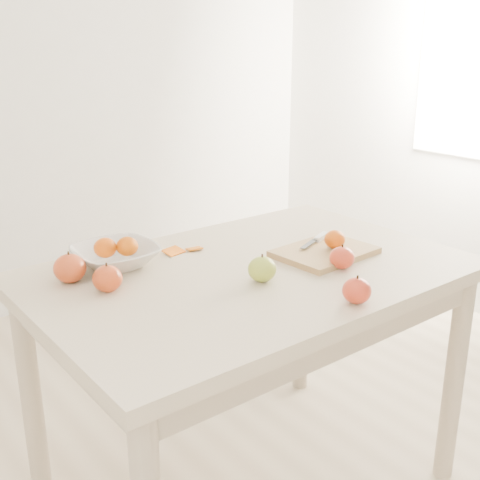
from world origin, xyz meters
TOP-DOWN VIEW (x-y plane):
  - table at (0.00, 0.00)m, footprint 1.20×0.80m
  - cutting_board at (0.24, -0.05)m, footprint 0.29×0.22m
  - board_tangerine at (0.27, -0.06)m, footprint 0.06×0.06m
  - fruit_bowl at (-0.29, 0.25)m, footprint 0.23×0.23m
  - bowl_tangerine_near at (-0.31, 0.26)m, footprint 0.06×0.06m
  - bowl_tangerine_far at (-0.26, 0.23)m, footprint 0.06×0.06m
  - orange_peel_a at (-0.10, 0.24)m, footprint 0.07×0.06m
  - orange_peel_b at (-0.04, 0.22)m, footprint 0.05×0.04m
  - paring_knife at (0.29, 0.02)m, footprint 0.17×0.07m
  - apple_green at (-0.04, -0.09)m, footprint 0.08×0.08m
  - apple_red_b at (-0.39, 0.10)m, footprint 0.08×0.08m
  - apple_red_c at (0.05, -0.34)m, footprint 0.07×0.07m
  - apple_red_e at (0.20, -0.16)m, footprint 0.07×0.07m
  - apple_red_a at (-0.44, 0.21)m, footprint 0.09×0.09m

SIDE VIEW (x-z plane):
  - table at x=0.00m, z-range 0.28..1.03m
  - orange_peel_a at x=-0.10m, z-range 0.75..0.76m
  - orange_peel_b at x=-0.04m, z-range 0.75..0.76m
  - cutting_board at x=0.24m, z-range 0.75..0.77m
  - paring_knife at x=0.29m, z-range 0.77..0.78m
  - fruit_bowl at x=-0.29m, z-range 0.75..0.81m
  - apple_red_e at x=0.20m, z-range 0.75..0.81m
  - apple_red_c at x=0.05m, z-range 0.75..0.81m
  - apple_green at x=-0.04m, z-range 0.75..0.82m
  - apple_red_b at x=-0.39m, z-range 0.75..0.82m
  - apple_red_a at x=-0.44m, z-range 0.75..0.83m
  - board_tangerine at x=0.27m, z-range 0.77..0.82m
  - bowl_tangerine_far at x=-0.26m, z-range 0.78..0.83m
  - bowl_tangerine_near at x=-0.31m, z-range 0.78..0.84m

